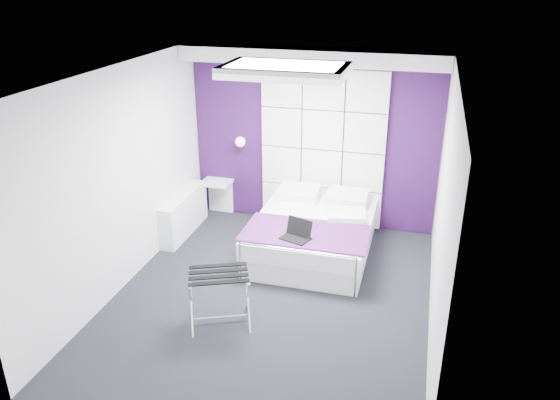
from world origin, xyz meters
name	(u,v)px	position (x,y,z in m)	size (l,w,h in m)	color
floor	(271,297)	(0.00, 0.00, 0.00)	(4.40, 4.40, 0.00)	black
ceiling	(270,74)	(0.00, 0.00, 2.60)	(4.40, 4.40, 0.00)	white
wall_back	(313,139)	(0.00, 2.20, 1.30)	(3.60, 3.60, 0.00)	silver
wall_left	(122,180)	(-1.80, 0.00, 1.30)	(4.40, 4.40, 0.00)	silver
wall_right	(443,214)	(1.80, 0.00, 1.30)	(4.40, 4.40, 0.00)	silver
accent_wall	(313,139)	(0.00, 2.19, 1.30)	(3.58, 0.02, 2.58)	#2D0E3D
soffit	(311,56)	(0.00, 1.95, 2.50)	(3.58, 0.50, 0.20)	white
headboard	(322,149)	(0.15, 2.14, 1.17)	(1.80, 0.08, 2.30)	white
skylight	(285,69)	(0.00, 0.60, 2.55)	(1.36, 0.86, 0.12)	white
wall_lamp	(241,141)	(-1.05, 2.06, 1.22)	(0.15, 0.15, 0.15)	white
radiator	(184,214)	(-1.69, 1.30, 0.30)	(0.22, 1.20, 0.60)	white
bed	(313,234)	(0.24, 1.19, 0.28)	(1.57, 1.89, 0.67)	white
nightstand	(217,182)	(-1.45, 2.02, 0.54)	(0.44, 0.34, 0.05)	white
luggage_rack	(220,298)	(-0.40, -0.61, 0.31)	(0.62, 0.46, 0.62)	silver
laptop	(296,233)	(0.16, 0.56, 0.59)	(0.34, 0.24, 0.24)	black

